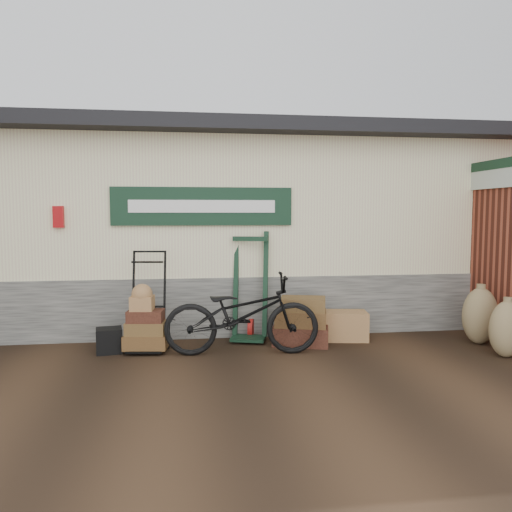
{
  "coord_description": "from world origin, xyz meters",
  "views": [
    {
      "loc": [
        -0.51,
        -6.3,
        1.85
      ],
      "look_at": [
        0.47,
        0.9,
        1.23
      ],
      "focal_mm": 35.0,
      "sensor_mm": 36.0,
      "label": 1
    }
  ],
  "objects": [
    {
      "name": "black_trunk",
      "position": [
        -1.57,
        0.4,
        0.17
      ],
      "size": [
        0.37,
        0.33,
        0.33
      ],
      "primitive_type": "cube",
      "rotation": [
        0.0,
        0.0,
        0.16
      ],
      "color": "black",
      "rests_on": "ground"
    },
    {
      "name": "suitcase_stack",
      "position": [
        1.04,
        0.47,
        0.34
      ],
      "size": [
        0.87,
        0.67,
        0.68
      ],
      "primitive_type": null,
      "rotation": [
        0.0,
        0.0,
        -0.27
      ],
      "color": "black",
      "rests_on": "ground"
    },
    {
      "name": "burlap_sack_left",
      "position": [
        3.57,
        0.16,
        0.4
      ],
      "size": [
        0.52,
        0.45,
        0.8
      ],
      "primitive_type": "ellipsoid",
      "rotation": [
        0.0,
        0.0,
        0.05
      ],
      "color": "olive",
      "rests_on": "ground"
    },
    {
      "name": "brick_outbuilding",
      "position": [
        4.7,
        1.19,
        1.3
      ],
      "size": [
        1.71,
        4.51,
        2.62
      ],
      "color": "maroon",
      "rests_on": "ground"
    },
    {
      "name": "ground",
      "position": [
        0.0,
        0.0,
        0.0
      ],
      "size": [
        80.0,
        80.0,
        0.0
      ],
      "primitive_type": "plane",
      "color": "black",
      "rests_on": "ground"
    },
    {
      "name": "porter_trolley",
      "position": [
        -1.06,
        0.49,
        0.68
      ],
      "size": [
        0.74,
        0.59,
        1.37
      ],
      "primitive_type": null,
      "rotation": [
        0.0,
        0.0,
        -0.13
      ],
      "color": "black",
      "rests_on": "ground"
    },
    {
      "name": "station_building",
      "position": [
        -0.01,
        2.74,
        1.61
      ],
      "size": [
        14.4,
        4.1,
        3.2
      ],
      "color": "#4C4C47",
      "rests_on": "ground"
    },
    {
      "name": "bicycle",
      "position": [
        0.17,
        0.09,
        0.59
      ],
      "size": [
        0.82,
        2.06,
        1.18
      ],
      "primitive_type": "imported",
      "rotation": [
        0.0,
        0.0,
        1.52
      ],
      "color": "black",
      "rests_on": "ground"
    },
    {
      "name": "burlap_sack_right",
      "position": [
        3.53,
        -0.5,
        0.37
      ],
      "size": [
        0.49,
        0.42,
        0.73
      ],
      "primitive_type": "ellipsoid",
      "rotation": [
        0.0,
        0.0,
        0.07
      ],
      "color": "olive",
      "rests_on": "ground"
    },
    {
      "name": "wicker_hamper",
      "position": [
        1.75,
        0.65,
        0.21
      ],
      "size": [
        0.69,
        0.51,
        0.42
      ],
      "primitive_type": "cube",
      "rotation": [
        0.0,
        0.0,
        -0.16
      ],
      "color": "brown",
      "rests_on": "ground"
    },
    {
      "name": "green_barrow",
      "position": [
        0.37,
        0.85,
        0.79
      ],
      "size": [
        0.68,
        0.63,
        1.58
      ],
      "primitive_type": null,
      "rotation": [
        0.0,
        0.0,
        -0.29
      ],
      "color": "black",
      "rests_on": "ground"
    }
  ]
}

